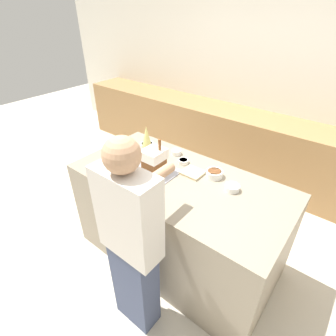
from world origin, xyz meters
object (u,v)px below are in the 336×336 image
(decorative_tree, at_px, (147,143))
(candy_bowl_front_corner, at_px, (147,145))
(cookbook, at_px, (193,173))
(person, at_px, (132,244))
(gingerbread_house, at_px, (154,160))
(candy_bowl_center_rear, at_px, (183,161))
(candy_bowl_near_tray_left, at_px, (232,187))
(candy_bowl_far_right, at_px, (176,152))
(baking_tray, at_px, (154,171))
(candy_bowl_near_tray_right, at_px, (214,173))

(decorative_tree, relative_size, candy_bowl_front_corner, 2.30)
(cookbook, height_order, person, person)
(gingerbread_house, relative_size, cookbook, 1.72)
(candy_bowl_front_corner, distance_m, candy_bowl_center_rear, 0.45)
(candy_bowl_near_tray_left, relative_size, cookbook, 0.64)
(decorative_tree, xyz_separation_m, candy_bowl_far_right, (0.16, 0.22, -0.13))
(candy_bowl_center_rear, height_order, candy_bowl_far_right, candy_bowl_far_right)
(baking_tray, relative_size, decorative_tree, 1.18)
(candy_bowl_near_tray_left, relative_size, candy_bowl_far_right, 1.22)
(candy_bowl_front_corner, xyz_separation_m, person, (0.69, -0.90, -0.12))
(candy_bowl_center_rear, height_order, candy_bowl_near_tray_left, candy_bowl_near_tray_left)
(decorative_tree, height_order, candy_bowl_front_corner, decorative_tree)
(candy_bowl_front_corner, xyz_separation_m, candy_bowl_center_rear, (0.45, -0.02, -0.00))
(candy_bowl_front_corner, bearing_deg, candy_bowl_near_tray_right, -2.46)
(candy_bowl_center_rear, relative_size, candy_bowl_near_tray_left, 0.83)
(candy_bowl_far_right, bearing_deg, gingerbread_house, -83.54)
(gingerbread_house, height_order, candy_bowl_far_right, gingerbread_house)
(baking_tray, distance_m, candy_bowl_front_corner, 0.45)
(baking_tray, xyz_separation_m, candy_bowl_front_corner, (-0.35, 0.29, 0.02))
(gingerbread_house, relative_size, decorative_tree, 0.95)
(gingerbread_house, distance_m, decorative_tree, 0.25)
(candy_bowl_center_rear, bearing_deg, candy_bowl_near_tray_right, -1.95)
(candy_bowl_near_tray_right, distance_m, candy_bowl_center_rear, 0.32)
(candy_bowl_front_corner, xyz_separation_m, cookbook, (0.61, -0.11, -0.01))
(baking_tray, height_order, decorative_tree, decorative_tree)
(candy_bowl_center_rear, relative_size, candy_bowl_far_right, 1.01)
(decorative_tree, distance_m, candy_bowl_far_right, 0.31)
(cookbook, bearing_deg, candy_bowl_center_rear, 151.73)
(decorative_tree, xyz_separation_m, candy_bowl_near_tray_left, (0.83, 0.04, -0.13))
(candy_bowl_near_tray_right, relative_size, person, 0.09)
(candy_bowl_front_corner, bearing_deg, baking_tray, -39.89)
(candy_bowl_center_rear, distance_m, cookbook, 0.18)
(candy_bowl_front_corner, bearing_deg, candy_bowl_near_tray_left, -6.45)
(baking_tray, relative_size, person, 0.24)
(gingerbread_house, xyz_separation_m, candy_bowl_near_tray_left, (0.63, 0.18, -0.09))
(baking_tray, distance_m, candy_bowl_near_tray_right, 0.50)
(gingerbread_house, relative_size, person, 0.19)
(gingerbread_house, xyz_separation_m, candy_bowl_center_rear, (0.11, 0.27, -0.10))
(candy_bowl_front_corner, distance_m, person, 1.14)
(gingerbread_house, distance_m, candy_bowl_far_right, 0.37)
(baking_tray, distance_m, candy_bowl_near_tray_left, 0.66)
(decorative_tree, xyz_separation_m, cookbook, (0.47, 0.04, -0.15))
(gingerbread_house, xyz_separation_m, candy_bowl_far_right, (-0.04, 0.36, -0.09))
(decorative_tree, relative_size, candy_bowl_near_tray_left, 2.82)
(baking_tray, height_order, cookbook, cookbook)
(cookbook, bearing_deg, candy_bowl_front_corner, 170.01)
(cookbook, bearing_deg, decorative_tree, -174.58)
(decorative_tree, relative_size, candy_bowl_far_right, 3.44)
(baking_tray, height_order, candy_bowl_far_right, candy_bowl_far_right)
(gingerbread_house, relative_size, candy_bowl_front_corner, 2.18)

